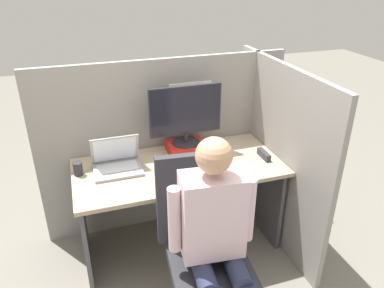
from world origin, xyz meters
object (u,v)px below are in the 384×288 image
monitor (186,114)px  carrot_toy (185,176)px  laptop (117,163)px  person (216,232)px  stapler (264,155)px  office_chair (203,243)px  paper_box (186,147)px  pen_cup (78,169)px

monitor → carrot_toy: monitor is taller
monitor → laptop: monitor is taller
laptop → person: (0.40, -0.88, -0.02)m
stapler → office_chair: (-0.68, -0.56, -0.20)m
paper_box → office_chair: size_ratio=0.27×
stapler → carrot_toy: size_ratio=0.94×
office_chair → person: person is taller
paper_box → monitor: bearing=90.0°
stapler → carrot_toy: 0.66m
monitor → pen_cup: 0.86m
paper_box → monitor: monitor is taller
stapler → office_chair: office_chair is taller
monitor → stapler: bearing=-28.4°
stapler → laptop: bearing=171.3°
stapler → paper_box: bearing=151.8°
person → laptop: bearing=114.5°
monitor → laptop: (-0.54, -0.12, -0.26)m
carrot_toy → person: (-0.02, -0.61, 0.00)m
paper_box → stapler: paper_box is taller
office_chair → stapler: bearing=39.4°
office_chair → pen_cup: bearing=131.5°
laptop → person: 0.97m
paper_box → stapler: 0.59m
stapler → person: bearing=-132.8°
laptop → carrot_toy: (0.42, -0.27, -0.02)m
paper_box → pen_cup: bearing=-172.6°
laptop → pen_cup: laptop is taller
pen_cup → paper_box: bearing=7.4°
paper_box → person: 1.01m
stapler → pen_cup: size_ratio=1.62×
stapler → person: person is taller
paper_box → laptop: bearing=-167.8°
monitor → person: person is taller
stapler → pen_cup: pen_cup is taller
monitor → office_chair: monitor is taller
office_chair → pen_cup: 1.00m
office_chair → pen_cup: (-0.65, 0.73, 0.22)m
office_chair → monitor: bearing=79.4°
paper_box → carrot_toy: (-0.13, -0.39, -0.01)m
paper_box → laptop: 0.56m
monitor → pen_cup: bearing=-172.4°
laptop → office_chair: 0.85m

